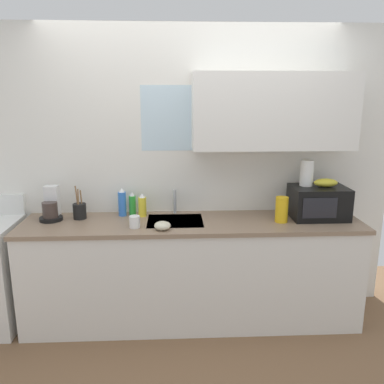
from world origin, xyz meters
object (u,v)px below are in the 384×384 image
Objects in this scene: dish_soap_bottle_yellow at (142,206)px; small_bowl at (162,226)px; microwave at (318,202)px; paper_towel_roll at (307,173)px; cereal_canister at (282,210)px; coffee_maker at (51,207)px; banana_bunch at (326,183)px; dish_soap_bottle_blue at (122,203)px; utensil_crock at (80,211)px; dish_soap_bottle_green at (132,204)px; mug_white at (135,222)px.

dish_soap_bottle_yellow reaches higher than small_bowl.
paper_towel_roll is at bearing 152.62° from microwave.
cereal_canister is (-0.24, -0.15, -0.27)m from paper_towel_roll.
coffee_maker reaches higher than cereal_canister.
coffee_maker is at bearing 161.75° from small_bowl.
banana_bunch is 0.99× the size of dish_soap_bottle_yellow.
microwave is at bearing -4.81° from dish_soap_bottle_blue.
microwave reaches higher than small_bowl.
dish_soap_bottle_yellow is at bearing 4.64° from utensil_crock.
microwave is 1.67m from dish_soap_bottle_blue.
paper_towel_roll reaches higher than dish_soap_bottle_blue.
microwave is 1.62× the size of utensil_crock.
microwave is 2.09× the size of paper_towel_roll.
paper_towel_roll is (-0.15, 0.05, 0.08)m from banana_bunch.
dish_soap_bottle_green is 0.97× the size of cereal_canister.
dish_soap_bottle_yellow is 0.31m from mug_white.
utensil_crock is (0.23, 0.01, -0.03)m from coffee_maker.
mug_white is at bearing -28.19° from utensil_crock.
mug_white is 0.23m from small_bowl.
paper_towel_roll is at bearing -4.44° from dish_soap_bottle_green.
dish_soap_bottle_blue is 0.87× the size of utensil_crock.
dish_soap_bottle_green reaches higher than dish_soap_bottle_yellow.
cereal_canister reaches higher than small_bowl.
coffee_maker is at bearing -170.86° from dish_soap_bottle_green.
mug_white is at bearing -173.16° from banana_bunch.
mug_white is at bearing -19.16° from coffee_maker.
dish_soap_bottle_blue is at bearing -162.51° from dish_soap_bottle_green.
small_bowl is at bearing -47.68° from dish_soap_bottle_blue.
banana_bunch is at bearing -4.16° from dish_soap_bottle_yellow.
dish_soap_bottle_yellow is at bearing 175.64° from microwave.
paper_towel_roll is 0.79× the size of coffee_maker.
banana_bunch is 2.31m from coffee_maker.
dish_soap_bottle_yellow is at bearing -30.49° from dish_soap_bottle_green.
dish_soap_bottle_green is 0.83× the size of dish_soap_bottle_blue.
dish_soap_bottle_blue is (-0.08, -0.03, 0.02)m from dish_soap_bottle_green.
dish_soap_bottle_green is at bearing 123.01° from small_bowl.
dish_soap_bottle_yellow is (-1.39, 0.06, -0.29)m from paper_towel_roll.
small_bowl is (0.18, -0.36, -0.06)m from dish_soap_bottle_yellow.
dish_soap_bottle_green is 0.36m from mug_white.
microwave is 4.84× the size of mug_white.
dish_soap_bottle_green reaches higher than small_bowl.
small_bowl is at bearing -18.25° from coffee_maker.
paper_towel_roll is 1.04× the size of cereal_canister.
cereal_canister is at bearing -10.42° from dish_soap_bottle_yellow.
coffee_maker is (-2.25, 0.06, -0.03)m from microwave.
dish_soap_bottle_green is at bearing 173.99° from microwave.
mug_white is at bearing -173.00° from microwave.
utensil_crock is 2.18× the size of small_bowl.
dish_soap_bottle_blue is 1.89× the size of small_bowl.
utensil_crock is (-2.02, 0.07, -0.06)m from microwave.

